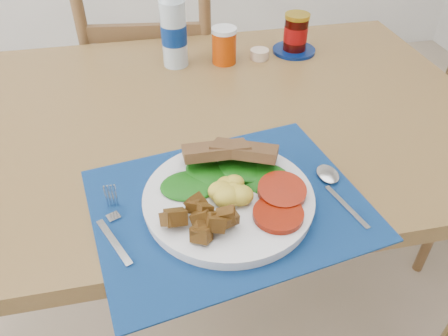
% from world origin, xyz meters
% --- Properties ---
extents(table, '(1.40, 0.90, 0.75)m').
position_xyz_m(table, '(0.00, 0.20, 0.67)').
color(table, brown).
rests_on(table, ground).
extents(chair_far, '(0.50, 0.48, 1.20)m').
position_xyz_m(chair_far, '(-0.07, 0.81, 0.60)').
color(chair_far, brown).
rests_on(chair_far, ground).
extents(placemat, '(0.53, 0.45, 0.00)m').
position_xyz_m(placemat, '(0.01, -0.12, 0.75)').
color(placemat, black).
rests_on(placemat, table).
extents(breakfast_plate, '(0.30, 0.30, 0.07)m').
position_xyz_m(breakfast_plate, '(0.01, -0.13, 0.77)').
color(breakfast_plate, silver).
rests_on(breakfast_plate, placemat).
extents(fork, '(0.06, 0.17, 0.00)m').
position_xyz_m(fork, '(-0.19, -0.14, 0.76)').
color(fork, '#B2B5BA').
rests_on(fork, placemat).
extents(spoon, '(0.04, 0.18, 0.01)m').
position_xyz_m(spoon, '(0.22, -0.12, 0.76)').
color(spoon, '#B2B5BA').
rests_on(spoon, placemat).
extents(water_bottle, '(0.07, 0.07, 0.24)m').
position_xyz_m(water_bottle, '(-0.01, 0.46, 0.85)').
color(water_bottle, '#ADBFCC').
rests_on(water_bottle, table).
extents(juice_glass, '(0.07, 0.07, 0.09)m').
position_xyz_m(juice_glass, '(0.12, 0.45, 0.80)').
color(juice_glass, '#B33704').
rests_on(juice_glass, table).
extents(ramekin, '(0.05, 0.05, 0.03)m').
position_xyz_m(ramekin, '(0.23, 0.45, 0.76)').
color(ramekin, beige).
rests_on(ramekin, table).
extents(jam_on_saucer, '(0.13, 0.13, 0.11)m').
position_xyz_m(jam_on_saucer, '(0.34, 0.47, 0.80)').
color(jam_on_saucer, '#04174E').
rests_on(jam_on_saucer, table).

